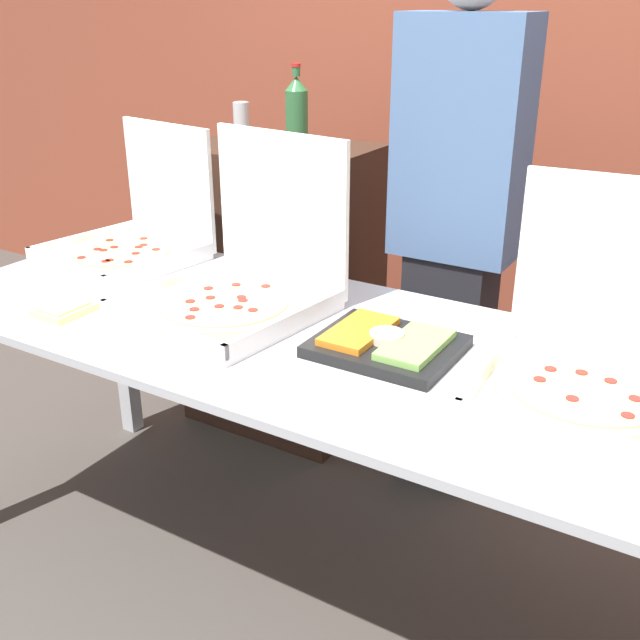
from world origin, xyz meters
name	(u,v)px	position (x,y,z in m)	size (l,w,h in m)	color
ground_plane	(320,585)	(0.00, 0.00, 0.00)	(16.00, 16.00, 0.00)	#423D38
brick_wall_behind	(533,66)	(0.00, 1.70, 1.40)	(10.00, 0.06, 2.80)	brown
buffet_table	(320,368)	(0.00, 0.00, 0.75)	(2.39, 0.85, 0.84)	#B7BABF
pizza_box_near_left	(239,281)	(-0.30, 0.06, 0.92)	(0.54, 0.55, 0.48)	white
pizza_box_near_right	(594,359)	(0.68, 0.07, 0.92)	(0.49, 0.50, 0.46)	white
pizza_box_far_left	(133,236)	(-0.88, 0.23, 0.92)	(0.50, 0.52, 0.44)	white
paper_plate_front_center	(68,310)	(-0.69, -0.23, 0.85)	(0.24, 0.24, 0.03)	white
veggie_tray	(387,344)	(0.19, 0.01, 0.86)	(0.35, 0.29, 0.05)	black
sideboard_podium	(282,289)	(-0.67, 0.81, 0.57)	(0.69, 0.51, 1.15)	#382319
soda_bottle	(297,110)	(-0.64, 0.88, 1.28)	(0.09, 0.09, 0.29)	#2D6638
soda_can_silver	(241,117)	(-0.97, 0.98, 1.21)	(0.07, 0.07, 0.12)	silver
person_guest_plaid	(455,231)	(0.07, 0.74, 0.95)	(0.40, 0.22, 1.82)	black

